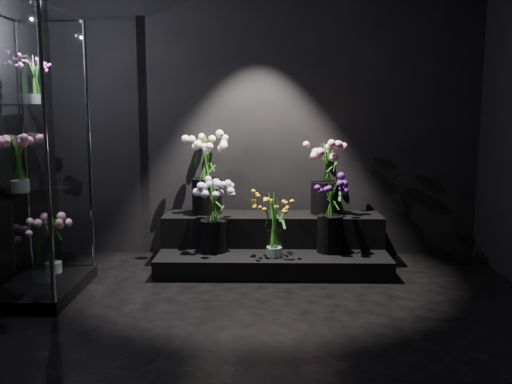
{
  "coord_description": "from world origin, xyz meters",
  "views": [
    {
      "loc": [
        0.0,
        -3.37,
        1.42
      ],
      "look_at": [
        -0.08,
        1.2,
        0.72
      ],
      "focal_mm": 40.0,
      "sensor_mm": 36.0,
      "label": 1
    }
  ],
  "objects": [
    {
      "name": "wall_back",
      "position": [
        0.0,
        2.0,
        1.4
      ],
      "size": [
        4.0,
        0.0,
        4.0
      ],
      "primitive_type": "plane",
      "rotation": [
        1.57,
        0.0,
        0.0
      ],
      "color": "black",
      "rests_on": "floor"
    },
    {
      "name": "wall_front",
      "position": [
        0.0,
        -2.0,
        1.4
      ],
      "size": [
        4.0,
        0.0,
        4.0
      ],
      "primitive_type": "plane",
      "rotation": [
        -1.57,
        0.0,
        0.0
      ],
      "color": "black",
      "rests_on": "floor"
    },
    {
      "name": "bouquet_case_magenta",
      "position": [
        -1.71,
        0.92,
        1.62
      ],
      "size": [
        0.25,
        0.25,
        0.35
      ],
      "rotation": [
        0.0,
        0.0,
        0.07
      ],
      "color": "white",
      "rests_on": "display_case"
    },
    {
      "name": "bouquet_purple",
      "position": [
        0.56,
        1.42,
        0.52
      ],
      "size": [
        0.31,
        0.31,
        0.63
      ],
      "rotation": [
        0.0,
        0.0,
        0.02
      ],
      "color": "black",
      "rests_on": "display_riser"
    },
    {
      "name": "bouquet_orange_bells",
      "position": [
        0.08,
        1.27,
        0.44
      ],
      "size": [
        0.3,
        0.3,
        0.54
      ],
      "rotation": [
        0.0,
        0.0,
        -0.07
      ],
      "color": "white",
      "rests_on": "display_riser"
    },
    {
      "name": "floor",
      "position": [
        0.0,
        0.0,
        0.0
      ],
      "size": [
        4.0,
        4.0,
        0.0
      ],
      "primitive_type": "plane",
      "color": "black",
      "rests_on": "ground"
    },
    {
      "name": "bouquet_case_base_pink",
      "position": [
        -1.69,
        1.0,
        0.35
      ],
      "size": [
        0.45,
        0.45,
        0.47
      ],
      "rotation": [
        0.0,
        0.0,
        -0.4
      ],
      "color": "white",
      "rests_on": "display_case"
    },
    {
      "name": "bouquet_case_pink",
      "position": [
        -1.72,
        0.56,
        1.04
      ],
      "size": [
        0.31,
        0.31,
        0.42
      ],
      "rotation": [
        0.0,
        0.0,
        0.03
      ],
      "color": "white",
      "rests_on": "display_case"
    },
    {
      "name": "bouquet_cream_roses",
      "position": [
        -0.54,
        1.76,
        0.85
      ],
      "size": [
        0.4,
        0.4,
        0.72
      ],
      "rotation": [
        0.0,
        0.0,
        -0.02
      ],
      "color": "black",
      "rests_on": "display_riser"
    },
    {
      "name": "bouquet_lilac",
      "position": [
        -0.44,
        1.43,
        0.52
      ],
      "size": [
        0.38,
        0.38,
        0.62
      ],
      "rotation": [
        0.0,
        0.0,
        0.12
      ],
      "color": "black",
      "rests_on": "display_riser"
    },
    {
      "name": "display_riser",
      "position": [
        0.07,
        1.61,
        0.18
      ],
      "size": [
        1.97,
        0.88,
        0.44
      ],
      "color": "black",
      "rests_on": "floor"
    },
    {
      "name": "bouquet_pink_roses",
      "position": [
        0.55,
        1.76,
        0.79
      ],
      "size": [
        0.46,
        0.46,
        0.64
      ],
      "rotation": [
        0.0,
        0.0,
        0.39
      ],
      "color": "black",
      "rests_on": "display_riser"
    },
    {
      "name": "display_case",
      "position": [
        -1.7,
        0.77,
        1.04
      ],
      "size": [
        0.57,
        0.95,
        2.08
      ],
      "color": "black",
      "rests_on": "floor"
    }
  ]
}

